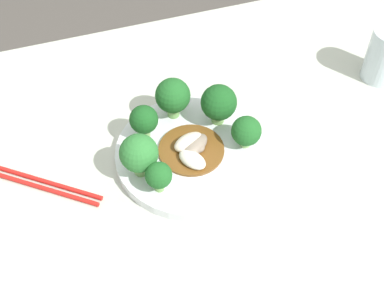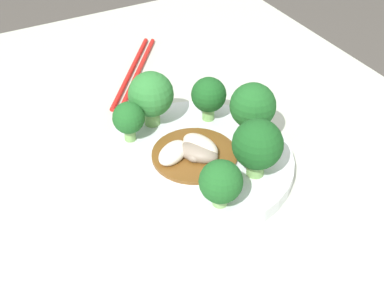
{
  "view_description": "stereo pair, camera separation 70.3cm",
  "coord_description": "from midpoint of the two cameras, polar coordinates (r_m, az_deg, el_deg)",
  "views": [
    {
      "loc": [
        -0.2,
        -0.51,
        1.39
      ],
      "look_at": [
        -0.04,
        -0.0,
        0.77
      ],
      "focal_mm": 50.0,
      "sensor_mm": 36.0,
      "label": 1
    },
    {
      "loc": [
        0.4,
        -0.24,
        1.16
      ],
      "look_at": [
        -0.04,
        -0.0,
        0.77
      ],
      "focal_mm": 50.0,
      "sensor_mm": 36.0,
      "label": 2
    }
  ],
  "objects": [
    {
      "name": "broccoli_east",
      "position": [
        0.62,
        31.51,
        -24.78
      ],
      "size": [
        0.05,
        0.05,
        0.06
      ],
      "color": "#89B76B",
      "rests_on": "plate"
    },
    {
      "name": "broccoli_northeast",
      "position": [
        0.65,
        33.34,
        -19.78
      ],
      "size": [
        0.06,
        0.06,
        0.07
      ],
      "color": "#7AAD5B",
      "rests_on": "plate"
    },
    {
      "name": "broccoli_southwest",
      "position": [
        0.62,
        18.01,
        -17.4
      ],
      "size": [
        0.04,
        0.04,
        0.05
      ],
      "color": "#7AAD5B",
      "rests_on": "plate"
    },
    {
      "name": "plate",
      "position": [
        0.67,
        24.9,
        -21.12
      ],
      "size": [
        0.24,
        0.24,
        0.02
      ],
      "color": "silver",
      "rests_on": "table"
    },
    {
      "name": "chopsticks",
      "position": [
        0.77,
        13.02,
        -7.85
      ],
      "size": [
        0.18,
        0.14,
        0.01
      ],
      "color": "red",
      "rests_on": "table"
    },
    {
      "name": "broccoli_north",
      "position": [
        0.68,
        30.66,
        -14.63
      ],
      "size": [
        0.06,
        0.06,
        0.07
      ],
      "color": "#70A356",
      "rests_on": "plate"
    },
    {
      "name": "broccoli_west",
      "position": [
        0.64,
        19.7,
        -14.08
      ],
      "size": [
        0.06,
        0.06,
        0.07
      ],
      "color": "#70A356",
      "rests_on": "plate"
    },
    {
      "name": "stirfry_center",
      "position": [
        0.65,
        25.23,
        -20.41
      ],
      "size": [
        0.1,
        0.1,
        0.02
      ],
      "color": "brown",
      "rests_on": "plate"
    },
    {
      "name": "broccoli_northwest",
      "position": [
        0.68,
        25.29,
        -13.2
      ],
      "size": [
        0.05,
        0.05,
        0.06
      ],
      "color": "#7AAD5B",
      "rests_on": "plate"
    }
  ]
}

